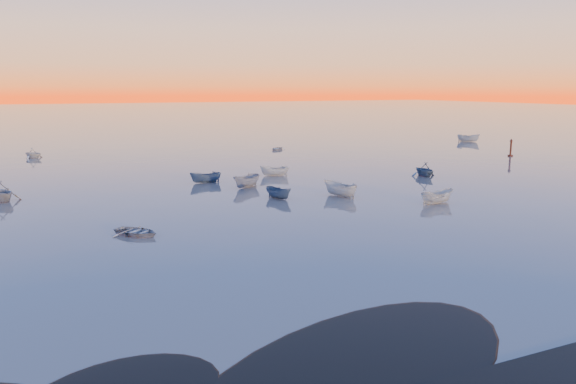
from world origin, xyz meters
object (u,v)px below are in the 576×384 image
boat_near_left (137,235)px  boat_near_right (424,176)px  boat_near_center (437,203)px  channel_marker (511,149)px

boat_near_left → boat_near_right: (38.65, 14.13, 0.00)m
boat_near_right → boat_near_center: bearing=58.8°
boat_near_center → boat_near_right: boat_near_right is taller
channel_marker → boat_near_left: bearing=-158.8°
boat_near_left → boat_near_center: boat_near_center is taller
boat_near_right → channel_marker: size_ratio=1.31×
boat_near_left → boat_near_center: (28.88, -0.14, 0.00)m
channel_marker → boat_near_center: bearing=-145.0°
boat_near_left → channel_marker: bearing=-17.9°
boat_near_center → boat_near_right: bearing=-35.9°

